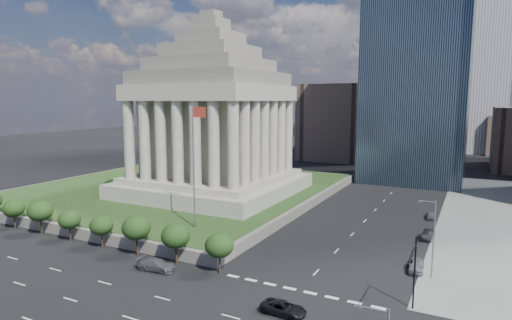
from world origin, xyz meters
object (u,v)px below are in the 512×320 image
Objects in this scene: street_lamp_north at (432,234)px; pickup_truck at (284,308)px; suv_grey at (156,265)px; parked_sedan_near at (416,265)px; flagpole at (194,159)px; traffic_signal_ne at (413,268)px; war_memorial at (212,104)px; parked_sedan_far at (431,215)px; parked_sedan_mid at (428,235)px.

street_lamp_north is 21.79m from pickup_truck.
parked_sedan_near is at bearing -69.16° from suv_grey.
parked_sedan_near is (-1.83, 1.57, -4.90)m from street_lamp_north.
flagpole is 3.77× the size of suv_grey.
flagpole is at bearing 6.32° from suv_grey.
flagpole is 36.69m from traffic_signal_ne.
flagpole is at bearing 163.29° from traffic_signal_ne.
parked_sedan_near is at bearing -27.28° from pickup_truck.
traffic_signal_ne is (46.50, -34.30, -16.15)m from war_memorial.
flagpole reaches higher than street_lamp_north.
suv_grey reaches higher than pickup_truck.
suv_grey reaches higher than parked_sedan_far.
street_lamp_north is 2.32× the size of parked_sedan_mid.
street_lamp_north is (35.16, 1.00, -7.45)m from flagpole.
street_lamp_north is at bearing -79.51° from parked_sedan_mid.
suv_grey is at bearing -156.54° from street_lamp_north.
parked_sedan_near is at bearing -25.22° from war_memorial.
parked_sedan_far is (29.66, 43.16, -0.09)m from suv_grey.
street_lamp_north is at bearing -44.36° from parked_sedan_near.
traffic_signal_ne is 31.86m from suv_grey.
suv_grey is 42.79m from parked_sedan_mid.
war_memorial is at bearing 43.87° from pickup_truck.
pickup_truck is 1.14× the size of parked_sedan_mid.
war_memorial is at bearing 15.90° from suv_grey.
suv_grey is at bearing -130.96° from parked_sedan_far.
street_lamp_north is at bearing 85.81° from traffic_signal_ne.
war_memorial is 28.16m from flagpole.
street_lamp_north is 2.04× the size of pickup_truck.
pickup_truck is at bearing -105.01° from suv_grey.
parked_sedan_mid is (45.50, -6.92, -20.69)m from war_memorial.
parked_sedan_near is 27.60m from parked_sedan_far.
traffic_signal_ne is 1.86× the size of parked_sedan_mid.
parked_sedan_mid is at bearing -93.12° from parked_sedan_far.
flagpole is 39.45m from parked_sedan_mid.
suv_grey is at bearing -77.42° from flagpole.
flagpole is 18.16m from suv_grey.
flagpole is 30.28m from pickup_truck.
parked_sedan_far is at bearing 42.81° from flagpole.
parked_sedan_near is at bearing -85.99° from parked_sedan_mid.
traffic_signal_ne is at bearing -91.36° from suv_grey.
pickup_truck is (22.49, -16.01, -12.43)m from flagpole.
street_lamp_north is 5.46m from parked_sedan_near.
suv_grey is at bearing -131.32° from parked_sedan_mid.
war_memorial is 1.95× the size of flagpole.
pickup_truck is 47.26m from parked_sedan_far.
parked_sedan_near is (30.43, 15.57, -0.00)m from suv_grey.
parked_sedan_near is at bearing 94.44° from traffic_signal_ne.
parked_sedan_near is at bearing -94.88° from parked_sedan_far.
war_memorial is 56.85m from pickup_truck.
traffic_signal_ne is at bearing -94.19° from street_lamp_north.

